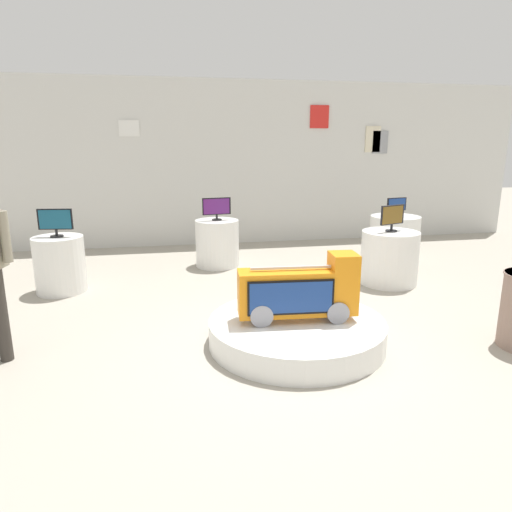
{
  "coord_description": "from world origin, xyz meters",
  "views": [
    {
      "loc": [
        -1.12,
        -4.19,
        2.04
      ],
      "look_at": [
        -0.16,
        0.86,
        0.77
      ],
      "focal_mm": 31.89,
      "sensor_mm": 36.0,
      "label": 1
    }
  ],
  "objects_px": {
    "display_pedestal_center_rear": "(217,243)",
    "tv_on_right_rear": "(55,221)",
    "tv_on_center_rear": "(217,207)",
    "tv_on_far_right": "(392,217)",
    "display_pedestal_left_rear": "(394,238)",
    "main_display_pedestal": "(297,331)",
    "novelty_firetruck_tv": "(300,293)",
    "display_pedestal_far_right": "(389,258)",
    "display_pedestal_right_rear": "(60,264)",
    "tv_on_left_rear": "(397,206)"
  },
  "relations": [
    {
      "from": "display_pedestal_right_rear",
      "to": "tv_on_far_right",
      "type": "distance_m",
      "value": 4.79
    },
    {
      "from": "tv_on_left_rear",
      "to": "tv_on_far_right",
      "type": "relative_size",
      "value": 0.92
    },
    {
      "from": "novelty_firetruck_tv",
      "to": "display_pedestal_left_rear",
      "type": "distance_m",
      "value": 4.11
    },
    {
      "from": "novelty_firetruck_tv",
      "to": "tv_on_center_rear",
      "type": "height_order",
      "value": "tv_on_center_rear"
    },
    {
      "from": "tv_on_center_rear",
      "to": "display_pedestal_far_right",
      "type": "xyz_separation_m",
      "value": [
        2.4,
        -1.48,
        -0.61
      ]
    },
    {
      "from": "tv_on_center_rear",
      "to": "display_pedestal_right_rear",
      "type": "height_order",
      "value": "tv_on_center_rear"
    },
    {
      "from": "display_pedestal_left_rear",
      "to": "tv_on_right_rear",
      "type": "height_order",
      "value": "tv_on_right_rear"
    },
    {
      "from": "display_pedestal_left_rear",
      "to": "tv_on_left_rear",
      "type": "xyz_separation_m",
      "value": [
        -0.0,
        -0.0,
        0.58
      ]
    },
    {
      "from": "display_pedestal_center_rear",
      "to": "tv_on_right_rear",
      "type": "relative_size",
      "value": 1.7
    },
    {
      "from": "tv_on_right_rear",
      "to": "novelty_firetruck_tv",
      "type": "bearing_deg",
      "value": -39.13
    },
    {
      "from": "tv_on_left_rear",
      "to": "tv_on_far_right",
      "type": "distance_m",
      "value": 1.53
    },
    {
      "from": "main_display_pedestal",
      "to": "display_pedestal_left_rear",
      "type": "bearing_deg",
      "value": 49.22
    },
    {
      "from": "main_display_pedestal",
      "to": "display_pedestal_center_rear",
      "type": "distance_m",
      "value": 3.32
    },
    {
      "from": "display_pedestal_left_rear",
      "to": "tv_on_right_rear",
      "type": "relative_size",
      "value": 1.88
    },
    {
      "from": "display_pedestal_center_rear",
      "to": "display_pedestal_right_rear",
      "type": "distance_m",
      "value": 2.52
    },
    {
      "from": "display_pedestal_left_rear",
      "to": "display_pedestal_right_rear",
      "type": "distance_m",
      "value": 5.54
    },
    {
      "from": "main_display_pedestal",
      "to": "tv_on_center_rear",
      "type": "height_order",
      "value": "tv_on_center_rear"
    },
    {
      "from": "tv_on_far_right",
      "to": "display_pedestal_right_rear",
      "type": "bearing_deg",
      "value": 173.87
    },
    {
      "from": "tv_on_right_rear",
      "to": "display_pedestal_center_rear",
      "type": "bearing_deg",
      "value": 23.1
    },
    {
      "from": "display_pedestal_left_rear",
      "to": "tv_on_center_rear",
      "type": "relative_size",
      "value": 1.81
    },
    {
      "from": "novelty_firetruck_tv",
      "to": "display_pedestal_left_rear",
      "type": "height_order",
      "value": "novelty_firetruck_tv"
    },
    {
      "from": "main_display_pedestal",
      "to": "novelty_firetruck_tv",
      "type": "xyz_separation_m",
      "value": [
        0.02,
        -0.01,
        0.42
      ]
    },
    {
      "from": "main_display_pedestal",
      "to": "tv_on_center_rear",
      "type": "relative_size",
      "value": 3.82
    },
    {
      "from": "display_pedestal_far_right",
      "to": "display_pedestal_right_rear",
      "type": "bearing_deg",
      "value": 173.92
    },
    {
      "from": "tv_on_right_rear",
      "to": "tv_on_center_rear",
      "type": "bearing_deg",
      "value": 23.01
    },
    {
      "from": "novelty_firetruck_tv",
      "to": "tv_on_center_rear",
      "type": "bearing_deg",
      "value": 98.7
    },
    {
      "from": "display_pedestal_left_rear",
      "to": "tv_on_left_rear",
      "type": "relative_size",
      "value": 2.26
    },
    {
      "from": "novelty_firetruck_tv",
      "to": "display_pedestal_right_rear",
      "type": "bearing_deg",
      "value": 140.82
    },
    {
      "from": "tv_on_center_rear",
      "to": "tv_on_far_right",
      "type": "xyz_separation_m",
      "value": [
        2.4,
        -1.49,
        0.01
      ]
    },
    {
      "from": "display_pedestal_right_rear",
      "to": "tv_on_far_right",
      "type": "bearing_deg",
      "value": -6.13
    },
    {
      "from": "display_pedestal_center_rear",
      "to": "display_pedestal_far_right",
      "type": "distance_m",
      "value": 2.83
    },
    {
      "from": "novelty_firetruck_tv",
      "to": "display_pedestal_left_rear",
      "type": "relative_size",
      "value": 1.42
    },
    {
      "from": "main_display_pedestal",
      "to": "display_pedestal_far_right",
      "type": "bearing_deg",
      "value": 42.85
    },
    {
      "from": "display_pedestal_center_rear",
      "to": "novelty_firetruck_tv",
      "type": "bearing_deg",
      "value": -81.32
    },
    {
      "from": "display_pedestal_center_rear",
      "to": "tv_on_right_rear",
      "type": "bearing_deg",
      "value": -156.9
    },
    {
      "from": "main_display_pedestal",
      "to": "tv_on_right_rear",
      "type": "height_order",
      "value": "tv_on_right_rear"
    },
    {
      "from": "display_pedestal_far_right",
      "to": "display_pedestal_center_rear",
      "type": "bearing_deg",
      "value": 148.26
    },
    {
      "from": "tv_on_center_rear",
      "to": "display_pedestal_center_rear",
      "type": "bearing_deg",
      "value": 81.99
    },
    {
      "from": "tv_on_right_rear",
      "to": "tv_on_far_right",
      "type": "distance_m",
      "value": 4.75
    },
    {
      "from": "tv_on_center_rear",
      "to": "main_display_pedestal",
      "type": "bearing_deg",
      "value": -81.66
    },
    {
      "from": "display_pedestal_right_rear",
      "to": "display_pedestal_far_right",
      "type": "relative_size",
      "value": 0.95
    },
    {
      "from": "main_display_pedestal",
      "to": "display_pedestal_left_rear",
      "type": "relative_size",
      "value": 2.11
    },
    {
      "from": "tv_on_center_rear",
      "to": "display_pedestal_right_rear",
      "type": "relative_size",
      "value": 0.61
    },
    {
      "from": "novelty_firetruck_tv",
      "to": "tv_on_left_rear",
      "type": "relative_size",
      "value": 3.21
    },
    {
      "from": "main_display_pedestal",
      "to": "tv_on_center_rear",
      "type": "xyz_separation_m",
      "value": [
        -0.48,
        3.27,
        0.87
      ]
    },
    {
      "from": "main_display_pedestal",
      "to": "novelty_firetruck_tv",
      "type": "bearing_deg",
      "value": -20.38
    },
    {
      "from": "main_display_pedestal",
      "to": "tv_on_right_rear",
      "type": "distance_m",
      "value": 3.72
    },
    {
      "from": "tv_on_right_rear",
      "to": "display_pedestal_far_right",
      "type": "relative_size",
      "value": 0.56
    },
    {
      "from": "tv_on_center_rear",
      "to": "display_pedestal_left_rear",
      "type": "bearing_deg",
      "value": -2.76
    },
    {
      "from": "display_pedestal_center_rear",
      "to": "display_pedestal_far_right",
      "type": "height_order",
      "value": "same"
    }
  ]
}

